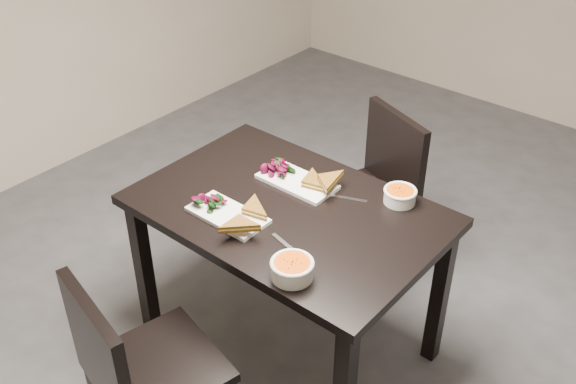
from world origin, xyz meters
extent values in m
plane|color=#47474C|center=(0.00, 0.00, 0.00)|extent=(5.00, 5.00, 0.00)
cube|color=black|center=(-0.38, -0.36, 0.73)|extent=(1.20, 0.80, 0.04)
cube|color=black|center=(-0.92, -0.70, 0.35)|extent=(0.06, 0.06, 0.71)
cube|color=black|center=(-0.92, -0.02, 0.35)|extent=(0.06, 0.06, 0.71)
cube|color=black|center=(0.16, -0.02, 0.35)|extent=(0.06, 0.06, 0.71)
cube|color=black|center=(-0.38, -1.07, 0.43)|extent=(0.50, 0.50, 0.04)
cube|color=black|center=(-0.52, -0.85, 0.21)|extent=(0.05, 0.05, 0.41)
cube|color=black|center=(-0.43, -1.26, 0.65)|extent=(0.42, 0.13, 0.40)
cube|color=black|center=(-0.44, 0.25, 0.43)|extent=(0.54, 0.54, 0.04)
cube|color=black|center=(-0.67, 0.15, 0.21)|extent=(0.05, 0.05, 0.41)
cube|color=black|center=(-0.33, 0.02, 0.21)|extent=(0.05, 0.05, 0.41)
cube|color=black|center=(-0.54, 0.48, 0.21)|extent=(0.05, 0.05, 0.41)
cube|color=black|center=(-0.20, 0.35, 0.21)|extent=(0.05, 0.05, 0.41)
cube|color=black|center=(-0.37, 0.43, 0.65)|extent=(0.41, 0.19, 0.40)
cube|color=white|center=(-0.51, -0.56, 0.76)|extent=(0.32, 0.16, 0.02)
cylinder|color=white|center=(-0.10, -0.67, 0.78)|extent=(0.15, 0.15, 0.06)
cylinder|color=orange|center=(-0.10, -0.67, 0.80)|extent=(0.13, 0.13, 0.02)
torus|color=white|center=(-0.10, -0.67, 0.81)|extent=(0.15, 0.15, 0.01)
cube|color=silver|center=(-0.22, -0.55, 0.75)|extent=(0.18, 0.06, 0.00)
cube|color=white|center=(-0.46, -0.21, 0.76)|extent=(0.33, 0.16, 0.02)
cylinder|color=white|center=(-0.06, -0.05, 0.77)|extent=(0.13, 0.13, 0.05)
cylinder|color=orange|center=(-0.06, -0.05, 0.80)|extent=(0.11, 0.11, 0.02)
torus|color=white|center=(-0.06, -0.05, 0.80)|extent=(0.13, 0.13, 0.01)
cube|color=silver|center=(-0.24, -0.17, 0.75)|extent=(0.17, 0.08, 0.00)
camera|label=1|loc=(0.99, -2.00, 2.26)|focal=41.38mm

